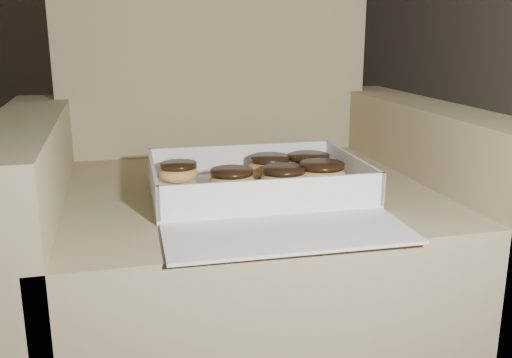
{
  "coord_description": "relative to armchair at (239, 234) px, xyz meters",
  "views": [
    {
      "loc": [
        0.73,
        -1.05,
        0.72
      ],
      "look_at": [
        0.97,
        -0.09,
        0.45
      ],
      "focal_mm": 40.0,
      "sensor_mm": 36.0,
      "label": 1
    }
  ],
  "objects": [
    {
      "name": "crumb_c",
      "position": [
        0.0,
        -0.17,
        0.14
      ],
      "size": [
        0.01,
        0.01,
        0.0
      ],
      "primitive_type": "ellipsoid",
      "color": "black",
      "rests_on": "bakery_box"
    },
    {
      "name": "donut_f",
      "position": [
        0.13,
        -0.14,
        0.16
      ],
      "size": [
        0.09,
        0.09,
        0.04
      ],
      "color": "gold",
      "rests_on": "bakery_box"
    },
    {
      "name": "donut_b",
      "position": [
        0.13,
        -0.06,
        0.16
      ],
      "size": [
        0.09,
        0.09,
        0.04
      ],
      "color": "gold",
      "rests_on": "bakery_box"
    },
    {
      "name": "bakery_box",
      "position": [
        0.01,
        -0.17,
        0.14
      ],
      "size": [
        0.38,
        0.44,
        0.06
      ],
      "rotation": [
        0.0,
        0.0,
        -0.02
      ],
      "color": "silver",
      "rests_on": "armchair"
    },
    {
      "name": "crumb_b",
      "position": [
        -0.0,
        -0.22,
        0.14
      ],
      "size": [
        0.01,
        0.01,
        0.0
      ],
      "primitive_type": "ellipsoid",
      "color": "black",
      "rests_on": "bakery_box"
    },
    {
      "name": "donut_d",
      "position": [
        -0.12,
        -0.04,
        0.15
      ],
      "size": [
        0.07,
        0.07,
        0.04
      ],
      "color": "gold",
      "rests_on": "bakery_box"
    },
    {
      "name": "armchair",
      "position": [
        0.0,
        0.0,
        0.0
      ],
      "size": [
        0.9,
        0.76,
        0.94
      ],
      "color": "#9A8962",
      "rests_on": "floor"
    },
    {
      "name": "donut_c",
      "position": [
        -0.04,
        -0.13,
        0.16
      ],
      "size": [
        0.08,
        0.08,
        0.04
      ],
      "color": "gold",
      "rests_on": "bakery_box"
    },
    {
      "name": "donut_e",
      "position": [
        0.05,
        -0.05,
        0.16
      ],
      "size": [
        0.08,
        0.08,
        0.04
      ],
      "color": "gold",
      "rests_on": "bakery_box"
    },
    {
      "name": "donut_a",
      "position": [
        0.05,
        -0.14,
        0.16
      ],
      "size": [
        0.08,
        0.08,
        0.04
      ],
      "color": "gold",
      "rests_on": "bakery_box"
    },
    {
      "name": "crumb_a",
      "position": [
        -0.04,
        -0.25,
        0.14
      ],
      "size": [
        0.01,
        0.01,
        0.0
      ],
      "primitive_type": "ellipsoid",
      "color": "black",
      "rests_on": "bakery_box"
    }
  ]
}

